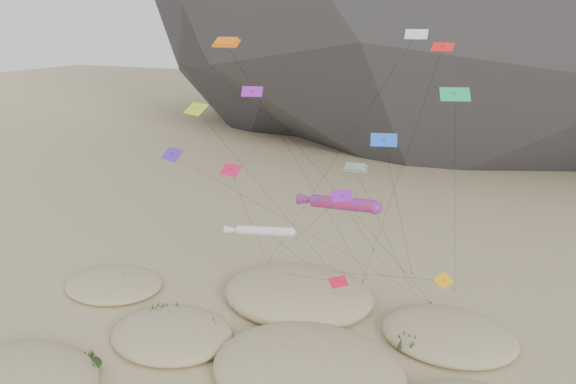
% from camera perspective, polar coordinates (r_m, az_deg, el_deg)
% --- Properties ---
extents(dunes, '(51.17, 38.07, 3.83)m').
position_cam_1_polar(dunes, '(51.39, -2.72, -16.27)').
color(dunes, '#CCB789').
rests_on(dunes, ground).
extents(dune_grass, '(43.11, 26.92, 1.48)m').
position_cam_1_polar(dune_grass, '(50.31, -2.30, -16.90)').
color(dune_grass, black).
rests_on(dune_grass, ground).
extents(kite_stakes, '(22.05, 6.49, 0.30)m').
position_cam_1_polar(kite_stakes, '(66.71, 6.40, -8.52)').
color(kite_stakes, '#3F2D1E').
rests_on(kite_stakes, ground).
extents(rainbow_tube_kite, '(8.44, 16.18, 14.39)m').
position_cam_1_polar(rainbow_tube_kite, '(49.67, 5.31, -1.16)').
color(rainbow_tube_kite, '#FF1A34').
rests_on(rainbow_tube_kite, ground).
extents(white_tube_kite, '(7.47, 11.32, 9.74)m').
position_cam_1_polar(white_tube_kite, '(55.47, -2.76, -3.96)').
color(white_tube_kite, silver).
rests_on(white_tube_kite, ground).
extents(orange_parafoil, '(11.92, 13.29, 27.47)m').
position_cam_1_polar(orange_parafoil, '(51.64, -6.03, 14.43)').
color(orange_parafoil, orange).
rests_on(orange_parafoil, ground).
extents(multi_parafoil, '(5.41, 9.92, 16.32)m').
position_cam_1_polar(multi_parafoil, '(52.11, 6.93, 2.29)').
color(multi_parafoil, red).
rests_on(multi_parafoil, ground).
extents(delta_kites, '(30.14, 20.54, 28.08)m').
position_cam_1_polar(delta_kites, '(50.51, 2.75, 4.70)').
color(delta_kites, '#4E1FB7').
rests_on(delta_kites, ground).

